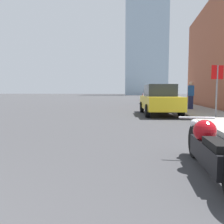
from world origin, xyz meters
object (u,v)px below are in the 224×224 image
parked_car_red (149,95)px  pedestrian (191,95)px  stop_sign (217,82)px  motorcycle (208,148)px  parked_car_white (152,96)px  parked_car_yellow (159,100)px

parked_car_red → pedestrian: size_ratio=2.33×
stop_sign → pedestrian: stop_sign is taller
motorcycle → parked_car_white: 20.70m
motorcycle → stop_sign: stop_sign is taller
parked_car_red → parked_car_white: bearing=-86.9°
stop_sign → parked_car_red: bearing=95.1°
parked_car_red → pedestrian: (2.05, -20.11, 0.22)m
motorcycle → parked_car_red: size_ratio=0.59×
motorcycle → parked_car_yellow: size_ratio=0.53×
parked_car_yellow → pedestrian: pedestrian is taller
parked_car_red → stop_sign: 24.65m
motorcycle → pedestrian: bearing=79.0°
parked_car_yellow → parked_car_white: parked_car_white is taller
parked_car_white → pedestrian: size_ratio=2.57×
motorcycle → stop_sign: (2.25, 6.85, 1.29)m
parked_car_yellow → stop_sign: stop_sign is taller
stop_sign → pedestrian: size_ratio=1.28×
motorcycle → parked_car_yellow: bearing=90.0°
parked_car_white → motorcycle: bearing=-93.8°
parked_car_red → stop_sign: size_ratio=1.82×
parked_car_red → pedestrian: pedestrian is taller
parked_car_white → stop_sign: size_ratio=2.01×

